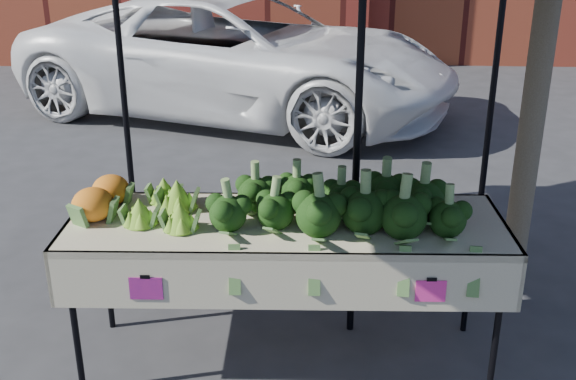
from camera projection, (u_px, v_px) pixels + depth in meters
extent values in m
plane|color=#2D2D2F|center=(265.00, 343.00, 4.25)|extent=(90.00, 90.00, 0.00)
cube|color=beige|center=(286.00, 292.00, 3.94)|extent=(2.43, 0.89, 0.90)
cube|color=#F22D8C|center=(144.00, 286.00, 3.51)|extent=(0.17, 0.01, 0.12)
cube|color=#F52E93|center=(428.00, 294.00, 3.44)|extent=(0.17, 0.01, 0.12)
ellipsoid|color=black|center=(337.00, 195.00, 3.73)|extent=(1.40, 0.60, 0.30)
ellipsoid|color=#98C139|center=(166.00, 196.00, 3.80)|extent=(0.46, 0.60, 0.23)
ellipsoid|color=orange|center=(102.00, 195.00, 3.85)|extent=(0.26, 0.46, 0.20)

